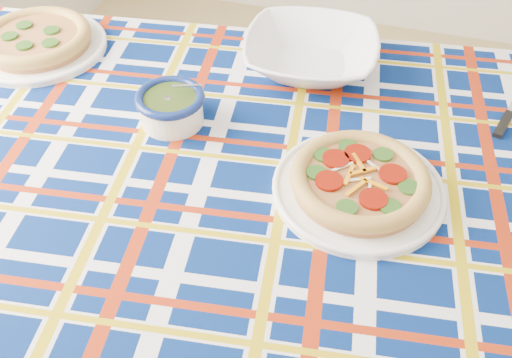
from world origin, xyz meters
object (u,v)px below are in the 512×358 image
(main_focaccia_plate, at_px, (360,180))
(serving_bowl, at_px, (311,53))
(dining_table, at_px, (246,206))
(pesto_bowl, at_px, (171,105))

(main_focaccia_plate, distance_m, serving_bowl, 0.43)
(dining_table, relative_size, pesto_bowl, 12.78)
(dining_table, distance_m, main_focaccia_plate, 0.25)
(serving_bowl, bearing_deg, pesto_bowl, -129.22)
(serving_bowl, bearing_deg, main_focaccia_plate, -64.45)
(dining_table, relative_size, serving_bowl, 5.94)
(dining_table, distance_m, serving_bowl, 0.43)
(dining_table, xyz_separation_m, pesto_bowl, (-0.21, 0.12, 0.13))
(serving_bowl, bearing_deg, dining_table, -94.74)
(main_focaccia_plate, relative_size, pesto_bowl, 2.27)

